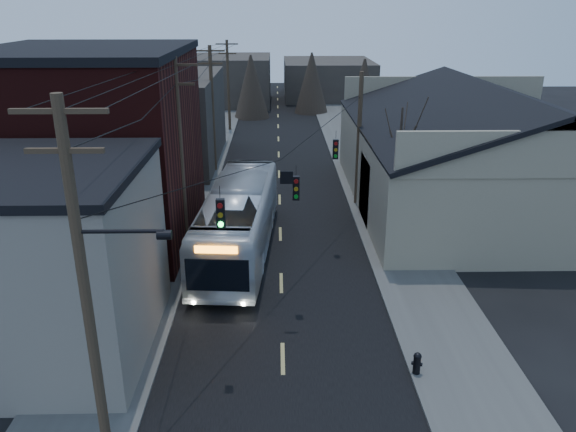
# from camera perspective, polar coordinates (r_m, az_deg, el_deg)

# --- Properties ---
(road_surface) EXTENTS (9.00, 110.00, 0.02)m
(road_surface) POSITION_cam_1_polar(r_m,az_deg,el_deg) (41.44, -0.89, 3.49)
(road_surface) COLOR black
(road_surface) RESTS_ON ground
(sidewalk_left) EXTENTS (4.00, 110.00, 0.12)m
(sidewalk_left) POSITION_cam_1_polar(r_m,az_deg,el_deg) (41.91, -9.83, 3.45)
(sidewalk_left) COLOR #474744
(sidewalk_left) RESTS_ON ground
(sidewalk_right) EXTENTS (4.00, 110.00, 0.12)m
(sidewalk_right) POSITION_cam_1_polar(r_m,az_deg,el_deg) (41.96, 8.03, 3.57)
(sidewalk_right) COLOR #474744
(sidewalk_right) RESTS_ON ground
(building_clapboard) EXTENTS (8.00, 8.00, 7.00)m
(building_clapboard) POSITION_cam_1_polar(r_m,az_deg,el_deg) (22.38, -24.39, -4.45)
(building_clapboard) COLOR slate
(building_clapboard) RESTS_ON ground
(building_brick) EXTENTS (10.00, 12.00, 10.00)m
(building_brick) POSITION_cam_1_polar(r_m,az_deg,el_deg) (32.01, -19.16, 6.39)
(building_brick) COLOR black
(building_brick) RESTS_ON ground
(building_left_far) EXTENTS (9.00, 14.00, 7.00)m
(building_left_far) POSITION_cam_1_polar(r_m,az_deg,el_deg) (47.34, -12.70, 9.54)
(building_left_far) COLOR #352E2A
(building_left_far) RESTS_ON ground
(warehouse) EXTENTS (16.16, 20.60, 7.73)m
(warehouse) POSITION_cam_1_polar(r_m,az_deg,el_deg) (38.22, 19.09, 5.03)
(warehouse) COLOR gray
(warehouse) RESTS_ON ground
(building_far_left) EXTENTS (10.00, 12.00, 6.00)m
(building_far_left) POSITION_cam_1_polar(r_m,az_deg,el_deg) (75.37, -5.77, 13.58)
(building_far_left) COLOR #352E2A
(building_far_left) RESTS_ON ground
(building_far_right) EXTENTS (12.00, 14.00, 5.00)m
(building_far_right) POSITION_cam_1_polar(r_m,az_deg,el_deg) (80.49, 4.06, 13.73)
(building_far_right) COLOR #352E2A
(building_far_right) RESTS_ON ground
(bare_tree) EXTENTS (0.40, 0.40, 7.20)m
(bare_tree) POSITION_cam_1_polar(r_m,az_deg,el_deg) (31.54, 11.11, 4.32)
(bare_tree) COLOR black
(bare_tree) RESTS_ON ground
(utility_lines) EXTENTS (11.24, 45.28, 10.50)m
(utility_lines) POSITION_cam_1_polar(r_m,az_deg,el_deg) (34.63, -6.10, 8.37)
(utility_lines) COLOR #382B1E
(utility_lines) RESTS_ON ground
(bus) EXTENTS (3.99, 13.21, 3.63)m
(bus) POSITION_cam_1_polar(r_m,az_deg,el_deg) (29.19, -5.06, -0.42)
(bus) COLOR silver
(bus) RESTS_ON ground
(parked_car) EXTENTS (1.75, 4.74, 1.55)m
(parked_car) POSITION_cam_1_polar(r_m,az_deg,el_deg) (38.76, -5.33, 3.35)
(parked_car) COLOR #B8B9C0
(parked_car) RESTS_ON ground
(fire_hydrant) EXTENTS (0.40, 0.28, 0.83)m
(fire_hydrant) POSITION_cam_1_polar(r_m,az_deg,el_deg) (20.81, 12.97, -14.28)
(fire_hydrant) COLOR black
(fire_hydrant) RESTS_ON sidewalk_right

